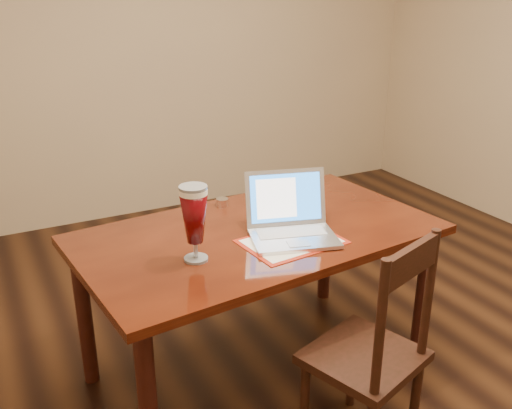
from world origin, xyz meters
TOP-DOWN VIEW (x-y plane):
  - ground at (0.00, 0.00)m, footprint 5.00×5.00m
  - dining_table at (-0.37, 0.21)m, footprint 1.66×1.04m
  - dining_chair at (-0.21, -0.42)m, footprint 0.50×0.49m

SIDE VIEW (x-z plane):
  - ground at x=0.00m, z-range 0.00..0.00m
  - dining_chair at x=-0.21m, z-range -0.03..0.92m
  - dining_table at x=-0.37m, z-range 0.14..1.19m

